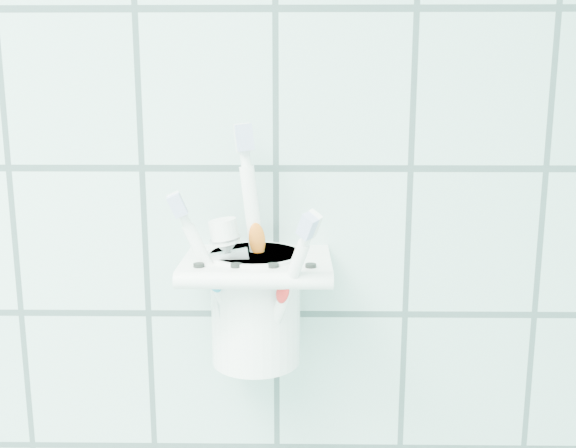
# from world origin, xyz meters

# --- Properties ---
(holder_bracket) EXTENTS (0.14, 0.11, 0.04)m
(holder_bracket) POSITION_xyz_m (0.66, 1.15, 1.32)
(holder_bracket) COLOR white
(holder_bracket) RESTS_ON wall_back
(cup) EXTENTS (0.09, 0.09, 0.11)m
(cup) POSITION_xyz_m (0.66, 1.16, 1.28)
(cup) COLOR white
(cup) RESTS_ON holder_bracket
(toothbrush_pink) EXTENTS (0.07, 0.03, 0.18)m
(toothbrush_pink) POSITION_xyz_m (0.65, 1.14, 1.32)
(toothbrush_pink) COLOR white
(toothbrush_pink) RESTS_ON cup
(toothbrush_blue) EXTENTS (0.04, 0.03, 0.23)m
(toothbrush_blue) POSITION_xyz_m (0.67, 1.15, 1.34)
(toothbrush_blue) COLOR white
(toothbrush_blue) RESTS_ON cup
(toothbrush_orange) EXTENTS (0.06, 0.08, 0.18)m
(toothbrush_orange) POSITION_xyz_m (0.66, 1.15, 1.32)
(toothbrush_orange) COLOR white
(toothbrush_orange) RESTS_ON cup
(toothpaste_tube) EXTENTS (0.05, 0.03, 0.14)m
(toothpaste_tube) POSITION_xyz_m (0.65, 1.13, 1.31)
(toothpaste_tube) COLOR silver
(toothpaste_tube) RESTS_ON cup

